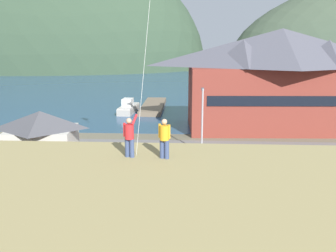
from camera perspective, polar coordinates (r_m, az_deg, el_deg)
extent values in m
plane|color=#66604C|center=(25.52, -2.01, -11.30)|extent=(600.00, 600.00, 0.00)
cube|color=slate|center=(30.11, -1.16, -7.28)|extent=(40.00, 20.00, 0.10)
cube|color=navy|center=(83.83, 1.65, 5.93)|extent=(360.00, 84.00, 0.03)
ellipsoid|color=#334733|center=(153.57, -18.99, 8.51)|extent=(126.60, 72.99, 93.64)
cube|color=brown|center=(46.39, 16.51, 4.16)|extent=(21.44, 10.38, 7.48)
cube|color=black|center=(41.82, 18.29, 3.62)|extent=(17.88, 0.86, 1.10)
pyramid|color=#4C4C56|center=(45.89, 17.00, 11.41)|extent=(22.75, 11.38, 4.26)
pyramid|color=#4C4C56|center=(43.21, 11.41, 10.82)|extent=(5.43, 5.43, 2.98)
pyramid|color=#4C4C56|center=(45.90, 23.30, 10.15)|extent=(5.43, 5.43, 2.98)
cube|color=beige|center=(33.82, -18.62, -2.96)|extent=(5.73, 4.72, 3.15)
pyramid|color=#47474C|center=(33.27, -18.91, 0.90)|extent=(6.19, 5.18, 1.51)
cube|color=black|center=(31.96, -19.70, -4.86)|extent=(1.10, 0.14, 2.21)
cube|color=#70604C|center=(58.19, -2.25, 3.04)|extent=(3.20, 13.37, 0.70)
cube|color=#A8A399|center=(55.09, -6.03, 2.51)|extent=(2.50, 6.30, 0.90)
cube|color=#B7B2A8|center=(55.00, -6.04, 3.05)|extent=(2.42, 6.11, 0.16)
cube|color=silver|center=(54.45, -6.18, 3.62)|extent=(1.53, 1.96, 1.10)
cube|color=silver|center=(31.07, -0.31, -5.12)|extent=(4.29, 2.02, 0.80)
cube|color=beige|center=(30.86, -0.59, -3.78)|extent=(2.18, 1.71, 0.70)
cube|color=black|center=(30.87, -0.59, -3.85)|extent=(2.22, 1.74, 0.32)
cylinder|color=black|center=(30.22, 2.09, -6.46)|extent=(0.65, 0.25, 0.64)
cylinder|color=black|center=(31.95, 2.32, -5.36)|extent=(0.65, 0.25, 0.64)
cylinder|color=black|center=(30.52, -3.06, -6.27)|extent=(0.65, 0.25, 0.64)
cylinder|color=black|center=(32.23, -2.54, -5.20)|extent=(0.65, 0.25, 0.64)
cylinder|color=black|center=(34.13, 23.27, -5.24)|extent=(0.65, 0.26, 0.64)
cylinder|color=black|center=(32.47, 24.17, -6.25)|extent=(0.65, 0.26, 0.64)
cube|color=red|center=(27.05, -14.61, -8.40)|extent=(4.31, 2.07, 0.80)
cube|color=#B11A15|center=(26.75, -14.39, -6.92)|extent=(2.20, 1.74, 0.70)
cube|color=black|center=(26.76, -14.39, -6.99)|extent=(2.25, 1.77, 0.32)
cylinder|color=black|center=(28.37, -16.83, -8.39)|extent=(0.65, 0.26, 0.64)
cylinder|color=black|center=(26.74, -17.91, -9.81)|extent=(0.65, 0.26, 0.64)
cylinder|color=black|center=(27.74, -11.34, -8.56)|extent=(0.65, 0.26, 0.64)
cylinder|color=black|center=(26.07, -12.08, -10.05)|extent=(0.65, 0.26, 0.64)
cube|color=silver|center=(31.73, -9.53, -4.91)|extent=(4.32, 2.09, 0.80)
cube|color=beige|center=(31.47, -9.32, -3.63)|extent=(2.21, 1.74, 0.70)
cube|color=black|center=(31.48, -9.31, -3.69)|extent=(2.25, 1.78, 0.32)
cylinder|color=black|center=(33.09, -11.32, -4.96)|extent=(0.65, 0.26, 0.64)
cylinder|color=black|center=(31.45, -12.37, -5.98)|extent=(0.65, 0.26, 0.64)
cylinder|color=black|center=(32.35, -6.71, -5.21)|extent=(0.65, 0.26, 0.64)
cylinder|color=black|center=(30.66, -7.53, -6.28)|extent=(0.65, 0.26, 0.64)
cylinder|color=#ADADB2|center=(34.46, 5.24, 0.68)|extent=(0.16, 0.16, 6.10)
cube|color=#4C4C51|center=(34.30, 5.33, 5.62)|extent=(0.24, 0.70, 0.20)
cylinder|color=#384770|center=(16.40, -6.24, -3.31)|extent=(0.20, 0.20, 0.82)
cylinder|color=#384770|center=(16.31, -5.53, -3.38)|extent=(0.20, 0.20, 0.82)
cylinder|color=red|center=(16.16, -5.94, -0.86)|extent=(0.40, 0.40, 0.64)
sphere|color=tan|center=(16.05, -5.98, 0.80)|extent=(0.24, 0.24, 0.24)
cylinder|color=red|center=(16.14, -5.15, 0.96)|extent=(0.24, 0.56, 0.43)
cylinder|color=red|center=(16.23, -6.67, -0.57)|extent=(0.11, 0.11, 0.60)
cylinder|color=#384770|center=(16.12, -0.91, -3.52)|extent=(0.20, 0.20, 0.82)
cylinder|color=#384770|center=(16.04, -0.19, -3.61)|extent=(0.20, 0.20, 0.82)
cylinder|color=gold|center=(15.89, -0.56, -1.04)|extent=(0.40, 0.40, 0.64)
sphere|color=tan|center=(15.78, -0.56, 0.65)|extent=(0.24, 0.24, 0.24)
cylinder|color=gold|center=(15.96, -1.28, -0.72)|extent=(0.11, 0.11, 0.60)
cylinder|color=gold|center=(15.79, 0.17, -0.87)|extent=(0.11, 0.11, 0.60)
cylinder|color=silver|center=(19.45, -2.85, 17.85)|extent=(0.61, 7.12, 13.28)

